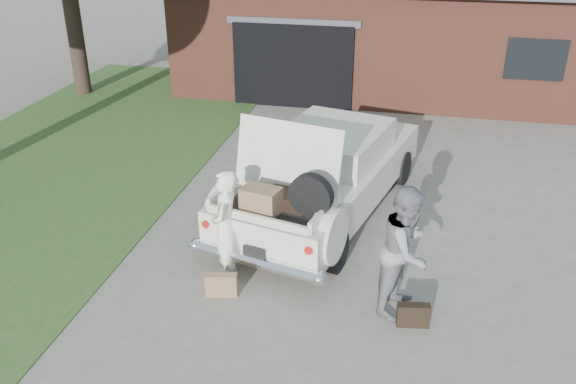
# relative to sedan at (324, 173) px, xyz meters

# --- Properties ---
(ground) EXTENTS (90.00, 90.00, 0.00)m
(ground) POSITION_rel_sedan_xyz_m (-0.32, -2.13, -0.77)
(ground) COLOR gray
(ground) RESTS_ON ground
(grass_strip) EXTENTS (6.00, 16.00, 0.02)m
(grass_strip) POSITION_rel_sedan_xyz_m (-5.82, 0.87, -0.76)
(grass_strip) COLOR #2D4C1E
(grass_strip) RESTS_ON ground
(house) EXTENTS (12.80, 7.80, 3.30)m
(house) POSITION_rel_sedan_xyz_m (0.66, 9.34, 0.90)
(house) COLOR brown
(house) RESTS_ON ground
(sedan) EXTENTS (3.20, 5.58, 2.16)m
(sedan) POSITION_rel_sedan_xyz_m (0.00, 0.00, 0.00)
(sedan) COLOR beige
(sedan) RESTS_ON ground
(woman_left) EXTENTS (0.46, 0.66, 1.72)m
(woman_left) POSITION_rel_sedan_xyz_m (-1.07, -2.34, 0.09)
(woman_left) COLOR white
(woman_left) RESTS_ON ground
(woman_right) EXTENTS (0.97, 1.09, 1.85)m
(woman_right) POSITION_rel_sedan_xyz_m (1.52, -2.55, 0.15)
(woman_right) COLOR gray
(woman_right) RESTS_ON ground
(suitcase_left) EXTENTS (0.47, 0.23, 0.35)m
(suitcase_left) POSITION_rel_sedan_xyz_m (-1.01, -2.84, -0.60)
(suitcase_left) COLOR #9B6D4F
(suitcase_left) RESTS_ON ground
(suitcase_right) EXTENTS (0.45, 0.20, 0.33)m
(suitcase_right) POSITION_rel_sedan_xyz_m (1.69, -2.94, -0.61)
(suitcase_right) COLOR black
(suitcase_right) RESTS_ON ground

